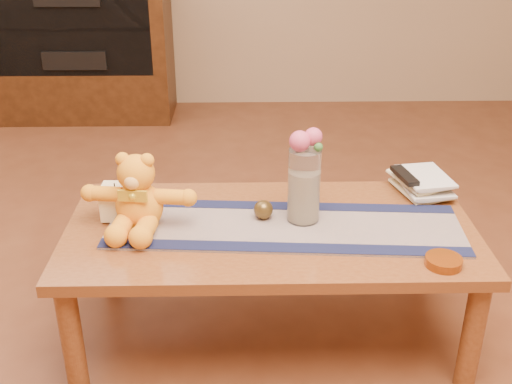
{
  "coord_description": "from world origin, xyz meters",
  "views": [
    {
      "loc": [
        -0.09,
        -1.88,
        1.5
      ],
      "look_at": [
        -0.05,
        0.0,
        0.58
      ],
      "focal_mm": 44.12,
      "sensor_mm": 36.0,
      "label": 1
    }
  ],
  "objects_px": {
    "teddy_bear": "(138,191)",
    "bronze_ball": "(263,210)",
    "pillar_candle": "(116,201)",
    "tv_remote": "(405,176)",
    "amber_dish": "(444,262)",
    "glass_vase": "(304,186)",
    "book_bottom": "(401,192)"
  },
  "relations": [
    {
      "from": "pillar_candle",
      "to": "amber_dish",
      "type": "distance_m",
      "value": 1.11
    },
    {
      "from": "teddy_bear",
      "to": "pillar_candle",
      "type": "bearing_deg",
      "value": 154.41
    },
    {
      "from": "teddy_bear",
      "to": "bronze_ball",
      "type": "distance_m",
      "value": 0.43
    },
    {
      "from": "bronze_ball",
      "to": "amber_dish",
      "type": "height_order",
      "value": "bronze_ball"
    },
    {
      "from": "pillar_candle",
      "to": "bronze_ball",
      "type": "distance_m",
      "value": 0.51
    },
    {
      "from": "bronze_ball",
      "to": "amber_dish",
      "type": "distance_m",
      "value": 0.62
    },
    {
      "from": "teddy_bear",
      "to": "tv_remote",
      "type": "xyz_separation_m",
      "value": [
        0.95,
        0.21,
        -0.05
      ]
    },
    {
      "from": "teddy_bear",
      "to": "glass_vase",
      "type": "bearing_deg",
      "value": 9.44
    },
    {
      "from": "book_bottom",
      "to": "tv_remote",
      "type": "xyz_separation_m",
      "value": [
        0.0,
        -0.01,
        0.07
      ]
    },
    {
      "from": "bronze_ball",
      "to": "tv_remote",
      "type": "bearing_deg",
      "value": 18.6
    },
    {
      "from": "bronze_ball",
      "to": "tv_remote",
      "type": "xyz_separation_m",
      "value": [
        0.53,
        0.18,
        0.04
      ]
    },
    {
      "from": "bronze_ball",
      "to": "teddy_bear",
      "type": "bearing_deg",
      "value": -175.47
    },
    {
      "from": "bronze_ball",
      "to": "book_bottom",
      "type": "xyz_separation_m",
      "value": [
        0.53,
        0.19,
        -0.03
      ]
    },
    {
      "from": "tv_remote",
      "to": "amber_dish",
      "type": "xyz_separation_m",
      "value": [
        0.02,
        -0.48,
        -0.07
      ]
    },
    {
      "from": "glass_vase",
      "to": "tv_remote",
      "type": "bearing_deg",
      "value": 25.81
    },
    {
      "from": "pillar_candle",
      "to": "glass_vase",
      "type": "height_order",
      "value": "glass_vase"
    },
    {
      "from": "teddy_bear",
      "to": "bronze_ball",
      "type": "xyz_separation_m",
      "value": [
        0.42,
        0.03,
        -0.09
      ]
    },
    {
      "from": "glass_vase",
      "to": "amber_dish",
      "type": "relative_size",
      "value": 2.29
    },
    {
      "from": "pillar_candle",
      "to": "tv_remote",
      "type": "height_order",
      "value": "pillar_candle"
    },
    {
      "from": "teddy_bear",
      "to": "book_bottom",
      "type": "bearing_deg",
      "value": 20.34
    },
    {
      "from": "amber_dish",
      "to": "book_bottom",
      "type": "bearing_deg",
      "value": 92.1
    },
    {
      "from": "bronze_ball",
      "to": "amber_dish",
      "type": "relative_size",
      "value": 0.59
    },
    {
      "from": "pillar_candle",
      "to": "tv_remote",
      "type": "relative_size",
      "value": 0.72
    },
    {
      "from": "teddy_bear",
      "to": "tv_remote",
      "type": "height_order",
      "value": "teddy_bear"
    },
    {
      "from": "pillar_candle",
      "to": "amber_dish",
      "type": "height_order",
      "value": "pillar_candle"
    },
    {
      "from": "glass_vase",
      "to": "tv_remote",
      "type": "relative_size",
      "value": 1.62
    },
    {
      "from": "teddy_bear",
      "to": "bronze_ball",
      "type": "bearing_deg",
      "value": 11.74
    },
    {
      "from": "glass_vase",
      "to": "bronze_ball",
      "type": "bearing_deg",
      "value": 175.16
    },
    {
      "from": "teddy_bear",
      "to": "book_bottom",
      "type": "height_order",
      "value": "teddy_bear"
    },
    {
      "from": "pillar_candle",
      "to": "amber_dish",
      "type": "bearing_deg",
      "value": -17.17
    },
    {
      "from": "glass_vase",
      "to": "amber_dish",
      "type": "height_order",
      "value": "glass_vase"
    },
    {
      "from": "tv_remote",
      "to": "pillar_candle",
      "type": "bearing_deg",
      "value": 176.46
    }
  ]
}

